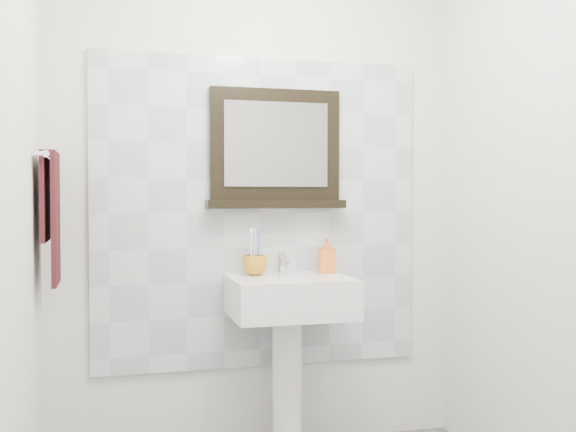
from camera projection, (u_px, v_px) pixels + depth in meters
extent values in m
cube|color=silver|center=(259.00, 192.00, 3.29)|extent=(2.00, 0.01, 2.50)
cube|color=silver|center=(539.00, 186.00, 1.16)|extent=(2.00, 0.01, 2.50)
cube|color=silver|center=(8.00, 190.00, 1.96)|extent=(0.01, 2.20, 2.50)
cube|color=silver|center=(260.00, 213.00, 3.28)|extent=(1.60, 0.02, 1.50)
cylinder|color=white|center=(287.00, 386.00, 3.16)|extent=(0.14, 0.14, 0.68)
cube|color=white|center=(290.00, 296.00, 3.09)|extent=(0.55, 0.44, 0.18)
cylinder|color=silver|center=(291.00, 281.00, 3.07)|extent=(0.32, 0.32, 0.02)
cylinder|color=#4C4C4F|center=(291.00, 278.00, 3.07)|extent=(0.04, 0.04, 0.00)
cylinder|color=silver|center=(282.00, 264.00, 3.23)|extent=(0.04, 0.04, 0.09)
cylinder|color=silver|center=(284.00, 261.00, 3.19)|extent=(0.02, 0.10, 0.02)
cube|color=silver|center=(281.00, 253.00, 3.25)|extent=(0.02, 0.07, 0.01)
imported|color=#BA7F15|center=(255.00, 265.00, 3.16)|extent=(0.15, 0.15, 0.09)
cylinder|color=white|center=(252.00, 253.00, 3.14)|extent=(0.01, 0.01, 0.19)
cube|color=white|center=(252.00, 231.00, 3.14)|extent=(0.01, 0.01, 0.03)
cylinder|color=#4F60B5|center=(259.00, 253.00, 3.15)|extent=(0.01, 0.01, 0.19)
cube|color=#4F60B5|center=(259.00, 231.00, 3.15)|extent=(0.01, 0.01, 0.03)
cylinder|color=white|center=(254.00, 253.00, 3.17)|extent=(0.01, 0.01, 0.19)
cube|color=white|center=(254.00, 231.00, 3.17)|extent=(0.01, 0.01, 0.03)
cylinder|color=#4F60B5|center=(252.00, 253.00, 3.17)|extent=(0.01, 0.01, 0.19)
cube|color=#4F60B5|center=(252.00, 231.00, 3.16)|extent=(0.01, 0.01, 0.03)
imported|color=#F3451C|center=(327.00, 255.00, 3.25)|extent=(0.08, 0.08, 0.17)
cube|color=black|center=(275.00, 145.00, 3.26)|extent=(0.64, 0.06, 0.54)
cube|color=#99999E|center=(277.00, 144.00, 3.23)|extent=(0.51, 0.01, 0.41)
cube|color=black|center=(276.00, 204.00, 3.25)|extent=(0.68, 0.11, 0.04)
cylinder|color=silver|center=(50.00, 157.00, 2.77)|extent=(0.03, 0.40, 0.03)
cylinder|color=silver|center=(38.00, 154.00, 2.58)|extent=(0.05, 0.02, 0.02)
cylinder|color=silver|center=(46.00, 159.00, 2.95)|extent=(0.05, 0.02, 0.02)
cube|color=black|center=(56.00, 222.00, 2.79)|extent=(0.02, 0.30, 0.52)
cube|color=black|center=(45.00, 200.00, 2.77)|extent=(0.02, 0.30, 0.34)
cube|color=black|center=(50.00, 155.00, 2.77)|extent=(0.06, 0.30, 0.03)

